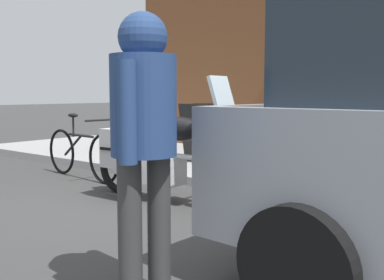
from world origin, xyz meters
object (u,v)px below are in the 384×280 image
(pedestrian_walking, at_px, (143,122))
(sandwich_board_sign, at_px, (200,133))
(touring_motorcycle, at_px, (156,149))
(parked_bicycle, at_px, (81,153))

(pedestrian_walking, xyz_separation_m, sandwich_board_sign, (-2.49, 3.79, -0.47))
(sandwich_board_sign, bearing_deg, touring_motorcycle, -65.76)
(parked_bicycle, bearing_deg, sandwich_board_sign, 62.48)
(touring_motorcycle, distance_m, sandwich_board_sign, 2.17)
(touring_motorcycle, bearing_deg, sandwich_board_sign, 114.24)
(sandwich_board_sign, bearing_deg, parked_bicycle, -117.52)
(touring_motorcycle, relative_size, parked_bicycle, 1.21)
(pedestrian_walking, relative_size, sandwich_board_sign, 1.80)
(touring_motorcycle, distance_m, pedestrian_walking, 2.45)
(touring_motorcycle, distance_m, parked_bicycle, 1.80)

